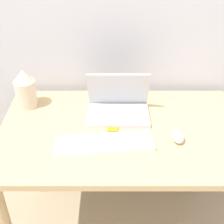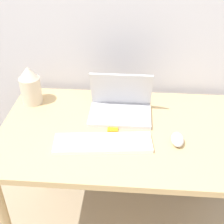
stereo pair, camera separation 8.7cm
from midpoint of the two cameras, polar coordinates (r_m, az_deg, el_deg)
The scene contains 6 objects.
desk at distance 1.52m, azimuth 0.07°, elevation -6.16°, with size 1.14×0.70×0.74m.
laptop at distance 1.53m, azimuth -0.45°, elevation 1.16°, with size 0.30×0.21×0.22m.
keyboard at distance 1.36m, azimuth -3.18°, elevation -5.78°, with size 0.44×0.17×0.02m.
mouse at distance 1.41m, azimuth 10.23°, elevation -4.42°, with size 0.06×0.10×0.04m.
vase at distance 1.64m, azimuth -17.04°, elevation 4.06°, with size 0.11×0.11×0.20m.
mp3_player at distance 1.45m, azimuth -1.57°, elevation -3.00°, with size 0.05×0.05×0.01m.
Camera 1 is at (-0.04, -0.81, 1.63)m, focal length 50.00 mm.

